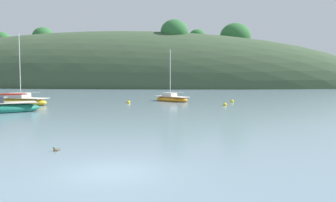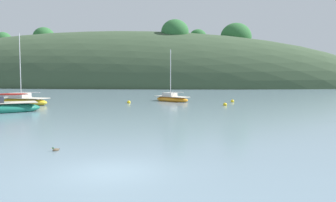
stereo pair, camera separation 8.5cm
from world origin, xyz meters
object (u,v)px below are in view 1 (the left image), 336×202
(mooring_buoy_channel, at_px, (225,105))
(duck_trailing, at_px, (56,150))
(sailboat_yellow_far, at_px, (23,101))
(sailboat_black_sloop, at_px, (171,99))
(mooring_buoy_inner, at_px, (129,102))
(mooring_buoy_outer, at_px, (232,101))

(mooring_buoy_channel, distance_m, duck_trailing, 27.66)
(duck_trailing, bearing_deg, mooring_buoy_channel, 70.27)
(sailboat_yellow_far, relative_size, sailboat_black_sloop, 1.22)
(sailboat_yellow_far, distance_m, duck_trailing, 28.98)
(mooring_buoy_inner, height_order, duck_trailing, mooring_buoy_inner)
(duck_trailing, bearing_deg, sailboat_yellow_far, 121.07)
(sailboat_black_sloop, height_order, mooring_buoy_inner, sailboat_black_sloop)
(sailboat_black_sloop, height_order, mooring_buoy_outer, sailboat_black_sloop)
(mooring_buoy_channel, height_order, duck_trailing, mooring_buoy_channel)
(sailboat_yellow_far, relative_size, mooring_buoy_inner, 16.32)
(mooring_buoy_outer, relative_size, duck_trailing, 1.44)
(sailboat_yellow_far, bearing_deg, sailboat_black_sloop, 22.23)
(sailboat_black_sloop, distance_m, mooring_buoy_channel, 9.07)
(sailboat_black_sloop, distance_m, mooring_buoy_inner, 6.39)
(sailboat_yellow_far, bearing_deg, duck_trailing, -58.93)
(mooring_buoy_outer, distance_m, mooring_buoy_inner, 13.53)
(sailboat_black_sloop, bearing_deg, sailboat_yellow_far, -157.77)
(sailboat_black_sloop, distance_m, mooring_buoy_outer, 8.11)
(sailboat_yellow_far, relative_size, mooring_buoy_outer, 16.32)
(sailboat_black_sloop, bearing_deg, mooring_buoy_inner, -142.67)
(sailboat_black_sloop, xyz_separation_m, duck_trailing, (-2.46, -31.94, -0.29))
(mooring_buoy_inner, relative_size, duck_trailing, 1.44)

